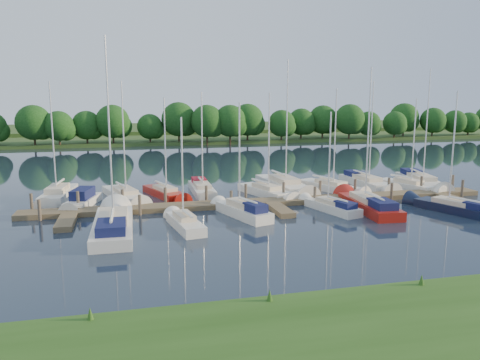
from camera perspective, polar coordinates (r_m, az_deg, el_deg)
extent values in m
plane|color=#192333|center=(32.59, 7.74, -5.99)|extent=(260.00, 260.00, 0.00)
cube|color=#234814|center=(19.52, 25.88, -17.37)|extent=(90.00, 10.00, 0.50)
cube|color=brown|center=(39.86, 3.57, -2.68)|extent=(40.00, 2.00, 0.40)
cube|color=brown|center=(35.52, -20.45, -4.87)|extent=(1.20, 4.00, 0.40)
cube|color=brown|center=(35.42, -7.47, -4.36)|extent=(1.20, 4.00, 0.40)
cube|color=brown|center=(37.08, 4.94, -3.66)|extent=(1.20, 4.00, 0.40)
cube|color=brown|center=(40.30, 15.80, -2.91)|extent=(1.20, 4.00, 0.40)
cube|color=brown|center=(44.73, 24.78, -2.20)|extent=(1.20, 4.00, 0.40)
cylinder|color=#473D33|center=(40.03, -24.05, -2.90)|extent=(0.24, 0.24, 2.00)
cylinder|color=#473D33|center=(39.54, -19.12, -2.73)|extent=(0.24, 0.24, 2.00)
cylinder|color=#473D33|center=(39.34, -14.11, -2.54)|extent=(0.24, 0.24, 2.00)
cylinder|color=#473D33|center=(39.44, -9.08, -2.33)|extent=(0.24, 0.24, 2.00)
cylinder|color=#473D33|center=(39.85, -4.12, -2.11)|extent=(0.24, 0.24, 2.00)
cylinder|color=#473D33|center=(40.54, 0.70, -1.87)|extent=(0.24, 0.24, 2.00)
cylinder|color=#473D33|center=(41.52, 5.33, -1.64)|extent=(0.24, 0.24, 2.00)
cylinder|color=#473D33|center=(42.75, 9.71, -1.40)|extent=(0.24, 0.24, 2.00)
cylinder|color=#473D33|center=(44.21, 13.83, -1.17)|extent=(0.24, 0.24, 2.00)
cylinder|color=#473D33|center=(45.89, 17.66, -0.96)|extent=(0.24, 0.24, 2.00)
cylinder|color=#473D33|center=(47.77, 21.21, -0.75)|extent=(0.24, 0.24, 2.00)
cylinder|color=#473D33|center=(49.81, 24.48, -0.56)|extent=(0.24, 0.24, 2.00)
cylinder|color=#473D33|center=(37.36, -23.24, -3.71)|extent=(0.24, 0.24, 2.00)
cylinder|color=#473D33|center=(36.80, -12.11, -3.31)|extent=(0.24, 0.24, 2.00)
cylinder|color=#473D33|center=(37.65, -1.09, -2.80)|extent=(0.24, 0.24, 2.00)
cylinder|color=#473D33|center=(39.79, 9.09, -2.22)|extent=(0.24, 0.24, 2.00)
cylinder|color=#473D33|center=(43.05, 17.98, -1.67)|extent=(0.24, 0.24, 2.00)
cylinder|color=#473D33|center=(47.20, 25.45, -1.17)|extent=(0.24, 0.24, 2.00)
cube|color=#2A461B|center=(105.14, -7.30, 5.14)|extent=(180.00, 30.00, 0.60)
cube|color=#3B5726|center=(129.93, -8.54, 6.18)|extent=(220.00, 40.00, 1.40)
cylinder|color=#38281C|center=(95.36, -26.93, 4.28)|extent=(0.36, 0.36, 2.62)
sphere|color=#103A0F|center=(95.15, -27.08, 6.20)|extent=(6.11, 6.11, 6.11)
sphere|color=#103A0F|center=(95.10, -26.24, 5.73)|extent=(4.36, 4.36, 4.36)
cylinder|color=#38281C|center=(91.22, -24.87, 4.30)|extent=(0.36, 0.36, 2.84)
sphere|color=#103A0F|center=(91.00, -25.03, 6.47)|extent=(6.63, 6.63, 6.63)
sphere|color=#103A0F|center=(90.97, -24.08, 5.94)|extent=(4.74, 4.74, 4.74)
cylinder|color=#38281C|center=(94.14, -20.57, 4.48)|extent=(0.36, 0.36, 2.03)
sphere|color=#103A0F|center=(93.96, -20.66, 5.99)|extent=(4.73, 4.73, 4.73)
sphere|color=#103A0F|center=(94.09, -20.00, 5.62)|extent=(3.38, 3.38, 3.38)
cylinder|color=#38281C|center=(91.04, -17.93, 4.69)|extent=(0.36, 0.36, 2.73)
sphere|color=#103A0F|center=(90.83, -18.04, 6.79)|extent=(6.38, 6.38, 6.38)
sphere|color=#103A0F|center=(90.98, -17.14, 6.26)|extent=(4.55, 4.55, 4.55)
cylinder|color=#38281C|center=(92.66, -14.73, 4.82)|extent=(0.36, 0.36, 2.39)
sphere|color=#103A0F|center=(92.46, -14.81, 6.63)|extent=(5.58, 5.58, 5.58)
sphere|color=#103A0F|center=(92.69, -14.04, 6.17)|extent=(3.99, 3.99, 3.99)
cylinder|color=#38281C|center=(91.06, -11.66, 4.80)|extent=(0.36, 0.36, 2.19)
sphere|color=#103A0F|center=(90.87, -11.72, 6.48)|extent=(5.12, 5.12, 5.12)
sphere|color=#103A0F|center=(91.15, -11.02, 6.05)|extent=(3.65, 3.65, 3.65)
cylinder|color=#38281C|center=(91.42, -7.67, 4.88)|extent=(0.36, 0.36, 2.03)
sphere|color=#103A0F|center=(91.24, -7.71, 6.43)|extent=(4.73, 4.73, 4.73)
sphere|color=#103A0F|center=(91.59, -7.08, 6.03)|extent=(3.38, 3.38, 3.38)
cylinder|color=#38281C|center=(93.71, -4.84, 5.25)|extent=(0.36, 0.36, 2.65)
sphere|color=#103A0F|center=(93.50, -4.87, 7.23)|extent=(6.19, 6.19, 6.19)
sphere|color=#103A0F|center=(93.96, -4.08, 6.71)|extent=(4.42, 4.42, 4.42)
cylinder|color=#38281C|center=(92.02, -1.26, 5.24)|extent=(0.36, 0.36, 2.79)
sphere|color=#103A0F|center=(91.80, -1.27, 7.36)|extent=(6.51, 6.51, 6.51)
sphere|color=#103A0F|center=(92.35, -0.44, 6.80)|extent=(4.65, 4.65, 4.65)
cylinder|color=#38281C|center=(96.56, 1.34, 5.45)|extent=(0.36, 0.36, 2.78)
sphere|color=#103A0F|center=(96.36, 1.35, 7.47)|extent=(6.49, 6.49, 6.49)
sphere|color=#103A0F|center=(96.96, 2.12, 6.93)|extent=(4.64, 4.64, 4.64)
cylinder|color=#38281C|center=(96.87, 3.59, 5.38)|extent=(0.36, 0.36, 2.54)
sphere|color=#103A0F|center=(96.68, 3.61, 7.21)|extent=(5.93, 5.93, 5.93)
sphere|color=#103A0F|center=(97.29, 4.29, 6.72)|extent=(4.23, 4.23, 4.23)
cylinder|color=#38281C|center=(98.49, 6.47, 5.27)|extent=(0.36, 0.36, 2.07)
sphere|color=#103A0F|center=(98.32, 6.50, 6.75)|extent=(4.84, 4.84, 4.84)
sphere|color=#103A0F|center=(98.91, 7.02, 6.35)|extent=(3.46, 3.46, 3.46)
cylinder|color=#38281C|center=(101.01, 9.73, 5.48)|extent=(0.36, 0.36, 2.66)
sphere|color=#103A0F|center=(100.82, 9.78, 7.32)|extent=(6.20, 6.20, 6.20)
sphere|color=#103A0F|center=(101.58, 10.41, 6.81)|extent=(4.43, 4.43, 4.43)
cylinder|color=#38281C|center=(101.16, 12.48, 5.39)|extent=(0.36, 0.36, 2.65)
sphere|color=#103A0F|center=(100.97, 12.55, 7.22)|extent=(6.19, 6.19, 6.19)
sphere|color=#103A0F|center=(101.78, 13.15, 6.72)|extent=(4.42, 4.42, 4.42)
cylinder|color=#38281C|center=(104.58, 15.73, 5.39)|extent=(0.36, 0.36, 2.62)
sphere|color=#103A0F|center=(104.40, 15.81, 7.14)|extent=(6.12, 6.12, 6.12)
sphere|color=#103A0F|center=(105.26, 16.36, 6.65)|extent=(4.37, 4.37, 4.37)
cylinder|color=#38281C|center=(108.22, 18.07, 5.34)|extent=(0.36, 0.36, 2.35)
sphere|color=#103A0F|center=(108.06, 18.15, 6.85)|extent=(5.48, 5.48, 5.48)
sphere|color=#103A0F|center=(108.88, 18.60, 6.43)|extent=(3.91, 3.91, 3.91)
cylinder|color=#38281C|center=(110.26, 19.33, 5.26)|extent=(0.36, 0.36, 2.05)
sphere|color=#103A0F|center=(110.11, 19.40, 6.56)|extent=(4.79, 4.79, 4.79)
sphere|color=#103A0F|center=(110.87, 19.77, 6.21)|extent=(3.42, 3.42, 3.42)
cylinder|color=#38281C|center=(111.22, 22.25, 5.24)|extent=(0.36, 0.36, 2.51)
sphere|color=#103A0F|center=(111.05, 22.35, 6.81)|extent=(5.85, 5.85, 5.85)
sphere|color=#103A0F|center=(111.99, 22.78, 6.37)|extent=(4.18, 4.18, 4.18)
cylinder|color=#38281C|center=(114.45, 24.48, 5.11)|extent=(0.36, 0.36, 2.15)
sphere|color=#103A0F|center=(114.30, 24.57, 6.42)|extent=(5.01, 5.01, 5.01)
sphere|color=#103A0F|center=(115.16, 24.91, 6.06)|extent=(3.58, 3.58, 3.58)
cylinder|color=#38281C|center=(120.92, 26.40, 5.26)|extent=(0.36, 0.36, 2.52)
sphere|color=#103A0F|center=(120.77, 26.52, 6.71)|extent=(5.87, 5.87, 5.87)
sphere|color=#103A0F|center=(121.76, 26.88, 6.31)|extent=(4.19, 4.19, 4.19)
cube|color=silver|center=(44.89, -21.20, -1.98)|extent=(2.69, 7.21, 1.26)
cone|color=silver|center=(41.55, -22.31, -2.97)|extent=(1.24, 2.55, 0.99)
cube|color=beige|center=(44.40, -21.37, -1.03)|extent=(1.80, 3.30, 0.57)
cylinder|color=silver|center=(43.48, -21.86, 4.82)|extent=(0.12, 0.12, 9.51)
cylinder|color=silver|center=(45.33, -21.10, -0.21)|extent=(0.43, 3.16, 0.10)
cylinder|color=silver|center=(45.33, -21.10, -0.21)|extent=(0.49, 2.82, 0.20)
cube|color=silver|center=(41.38, -18.58, -2.79)|extent=(2.85, 5.27, 1.05)
cone|color=silver|center=(39.08, -19.79, -3.59)|extent=(1.18, 1.66, 0.83)
cube|color=#131844|center=(41.21, -18.65, -1.65)|extent=(1.97, 3.00, 0.94)
cube|color=silver|center=(43.49, -13.98, -1.97)|extent=(4.03, 7.49, 0.98)
cone|color=silver|center=(40.12, -12.50, -2.90)|extent=(1.70, 2.71, 1.01)
cube|color=beige|center=(43.03, -13.88, -1.26)|extent=(2.39, 3.55, 0.45)
cylinder|color=silver|center=(42.05, -14.00, 5.00)|extent=(0.12, 0.12, 9.74)
cylinder|color=silver|center=(43.99, -14.31, -0.57)|extent=(1.04, 3.13, 0.10)
cylinder|color=silver|center=(43.99, -14.31, -0.57)|extent=(1.03, 2.82, 0.20)
cube|color=maroon|center=(43.69, -9.27, -1.75)|extent=(3.66, 6.39, 0.98)
cone|color=maroon|center=(40.94, -7.54, -2.49)|extent=(1.53, 2.32, 0.86)
cube|color=beige|center=(43.30, -9.13, -1.03)|extent=(2.14, 3.05, 0.44)
cylinder|color=silver|center=(42.45, -9.11, 4.25)|extent=(0.12, 0.12, 8.33)
cylinder|color=silver|center=(44.07, -9.63, -0.38)|extent=(1.01, 2.65, 0.10)
cylinder|color=silver|center=(44.07, -9.63, -0.38)|extent=(1.00, 2.40, 0.20)
cube|color=silver|center=(44.78, -4.69, -1.37)|extent=(1.90, 6.55, 1.01)
cone|color=silver|center=(41.61, -4.03, -2.22)|extent=(0.94, 2.30, 0.91)
cube|color=beige|center=(44.34, -4.64, -0.64)|extent=(1.40, 2.95, 0.46)
cube|color=maroon|center=(46.42, -5.03, -0.06)|extent=(1.30, 1.97, 0.51)
cylinder|color=silver|center=(43.44, -4.65, 4.82)|extent=(0.12, 0.12, 8.81)
cylinder|color=silver|center=(45.23, -4.82, 0.04)|extent=(0.13, 2.94, 0.10)
cylinder|color=silver|center=(45.23, -4.82, 0.04)|extent=(0.23, 2.61, 0.20)
cube|color=silver|center=(43.59, 2.98, -1.66)|extent=(3.82, 6.67, 1.08)
cone|color=silver|center=(41.09, 5.60, -2.41)|extent=(1.59, 2.42, 0.90)
cube|color=beige|center=(43.21, 3.23, -0.84)|extent=(2.23, 3.18, 0.49)
cylinder|color=silver|center=(42.37, 3.55, 4.68)|extent=(0.12, 0.12, 8.69)
cylinder|color=silver|center=(43.91, 2.50, -0.13)|extent=(1.05, 2.77, 0.10)
cylinder|color=silver|center=(43.91, 2.50, -0.13)|extent=(1.04, 2.50, 0.20)
cube|color=silver|center=(47.02, 5.16, -0.83)|extent=(3.24, 8.86, 1.25)
cone|color=silver|center=(43.18, 7.51, -1.84)|extent=(1.50, 3.14, 1.21)
cube|color=beige|center=(46.49, 5.39, 0.07)|extent=(2.18, 4.06, 0.57)
cylinder|color=silver|center=(45.47, 5.73, 7.05)|extent=(0.12, 0.12, 11.71)
cylinder|color=silver|center=(47.58, 4.75, 0.86)|extent=(0.47, 3.89, 0.10)
cylinder|color=silver|center=(47.58, 4.75, 0.86)|extent=(0.53, 3.47, 0.20)
cube|color=silver|center=(46.74, 10.69, -1.03)|extent=(4.27, 7.00, 1.04)
cone|color=silver|center=(44.51, 13.82, -1.69)|extent=(1.76, 2.55, 0.95)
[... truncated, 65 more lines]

